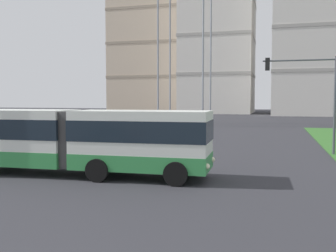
{
  "coord_description": "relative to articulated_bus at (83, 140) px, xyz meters",
  "views": [
    {
      "loc": [
        4.61,
        -3.78,
        3.52
      ],
      "look_at": [
        -0.43,
        14.3,
        2.2
      ],
      "focal_mm": 41.34,
      "sensor_mm": 36.0,
      "label": 1
    }
  ],
  "objects": [
    {
      "name": "transmission_pylon",
      "position": [
        -3.51,
        36.05,
        13.79
      ],
      "size": [
        9.0,
        6.24,
        28.08
      ],
      "color": "gray",
      "rests_on": "ground"
    },
    {
      "name": "apartment_tower_west",
      "position": [
        -26.09,
        91.03,
        21.53
      ],
      "size": [
        22.15,
        15.27,
        46.33
      ],
      "color": "#C6B299",
      "rests_on": "ground"
    },
    {
      "name": "traffic_light_far_right",
      "position": [
        10.59,
        9.82,
        2.6
      ],
      "size": [
        4.46,
        0.28,
        6.14
      ],
      "color": "#474C51",
      "rests_on": "ground"
    },
    {
      "name": "apartment_tower_westcentre",
      "position": [
        -5.61,
        82.6,
        25.61
      ],
      "size": [
        17.39,
        19.3,
        54.49
      ],
      "color": "silver",
      "rests_on": "ground"
    },
    {
      "name": "car_silver_hatch",
      "position": [
        -2.13,
        8.29,
        -0.9
      ],
      "size": [
        4.52,
        2.27,
        1.58
      ],
      "color": "#B7BABF",
      "rests_on": "ground"
    },
    {
      "name": "articulated_bus",
      "position": [
        0.0,
        0.0,
        0.0
      ],
      "size": [
        11.94,
        3.18,
        3.0
      ],
      "color": "silver",
      "rests_on": "ground"
    }
  ]
}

